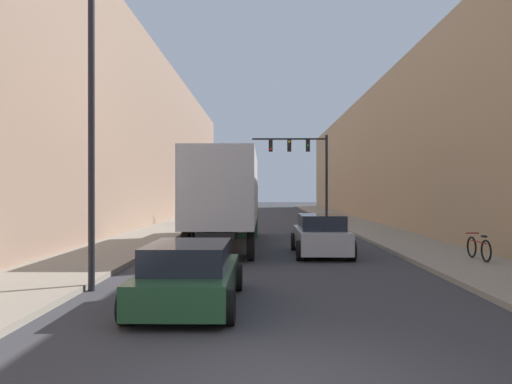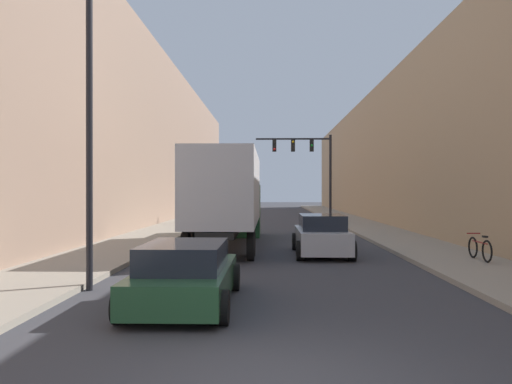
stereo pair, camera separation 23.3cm
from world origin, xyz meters
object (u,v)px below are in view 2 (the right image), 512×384
object	(u,v)px
street_lamp	(89,82)
parked_bicycle	(480,249)
semi_truck	(229,196)
suv_car	(321,236)
traffic_signal_gantry	(311,160)
sedan_car	(186,275)

from	to	relation	value
street_lamp	parked_bicycle	xyz separation A→B (m)	(11.31, 4.53, -4.56)
semi_truck	suv_car	bearing A→B (deg)	-39.11
semi_truck	traffic_signal_gantry	bearing A→B (deg)	72.76
suv_car	parked_bicycle	size ratio (longest dim) A/B	2.42
traffic_signal_gantry	parked_bicycle	world-z (taller)	traffic_signal_gantry
traffic_signal_gantry	suv_car	bearing A→B (deg)	-93.53
semi_truck	traffic_signal_gantry	size ratio (longest dim) A/B	1.79
semi_truck	sedan_car	bearing A→B (deg)	-89.98
sedan_car	suv_car	xyz separation A→B (m)	(3.75, 8.36, 0.09)
sedan_car	street_lamp	xyz separation A→B (m)	(-2.61, 1.48, 4.45)
suv_car	street_lamp	xyz separation A→B (m)	(-6.36, -6.88, 4.35)
suv_car	traffic_signal_gantry	size ratio (longest dim) A/B	0.66
sedan_car	suv_car	size ratio (longest dim) A/B	1.01
traffic_signal_gantry	parked_bicycle	size ratio (longest dim) A/B	3.65
street_lamp	semi_truck	bearing A→B (deg)	75.30
suv_car	parked_bicycle	distance (m)	5.48
semi_truck	street_lamp	bearing A→B (deg)	-104.70
traffic_signal_gantry	street_lamp	xyz separation A→B (m)	(-7.52, -25.78, 0.36)
suv_car	traffic_signal_gantry	xyz separation A→B (m)	(1.16, 18.90, 3.99)
suv_car	street_lamp	distance (m)	10.33
suv_car	parked_bicycle	world-z (taller)	suv_car
semi_truck	traffic_signal_gantry	world-z (taller)	traffic_signal_gantry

